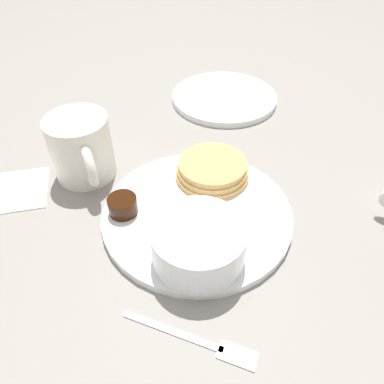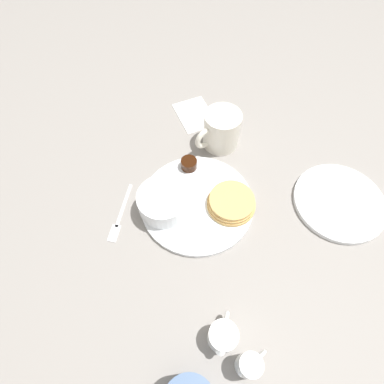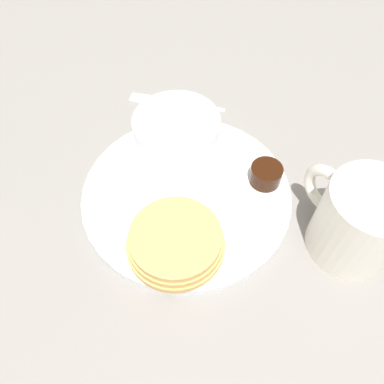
% 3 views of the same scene
% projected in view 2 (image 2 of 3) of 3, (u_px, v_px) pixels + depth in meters
% --- Properties ---
extents(ground_plane, '(4.00, 4.00, 0.00)m').
position_uv_depth(ground_plane, '(197.00, 204.00, 0.71)').
color(ground_plane, gray).
extents(plate, '(0.27, 0.27, 0.01)m').
position_uv_depth(plate, '(197.00, 203.00, 0.71)').
color(plate, white).
rests_on(plate, ground_plane).
extents(pancake_stack, '(0.11, 0.11, 0.03)m').
position_uv_depth(pancake_stack, '(232.00, 202.00, 0.69)').
color(pancake_stack, tan).
rests_on(pancake_stack, plate).
extents(bowl, '(0.11, 0.11, 0.05)m').
position_uv_depth(bowl, '(163.00, 201.00, 0.67)').
color(bowl, white).
rests_on(bowl, plate).
extents(syrup_cup, '(0.04, 0.04, 0.02)m').
position_uv_depth(syrup_cup, '(189.00, 164.00, 0.74)').
color(syrup_cup, black).
rests_on(syrup_cup, plate).
extents(butter_ramekin, '(0.05, 0.05, 0.04)m').
position_uv_depth(butter_ramekin, '(154.00, 200.00, 0.69)').
color(butter_ramekin, white).
rests_on(butter_ramekin, plate).
extents(coffee_mug, '(0.09, 0.13, 0.10)m').
position_uv_depth(coffee_mug, '(221.00, 130.00, 0.77)').
color(coffee_mug, silver).
rests_on(coffee_mug, ground_plane).
extents(creamer_pitcher_near, '(0.06, 0.06, 0.06)m').
position_uv_depth(creamer_pitcher_near, '(223.00, 336.00, 0.54)').
color(creamer_pitcher_near, white).
rests_on(creamer_pitcher_near, ground_plane).
extents(creamer_pitcher_far, '(0.04, 0.06, 0.07)m').
position_uv_depth(creamer_pitcher_far, '(249.00, 365.00, 0.51)').
color(creamer_pitcher_far, white).
rests_on(creamer_pitcher_far, ground_plane).
extents(fork, '(0.12, 0.12, 0.00)m').
position_uv_depth(fork, '(119.00, 219.00, 0.69)').
color(fork, silver).
rests_on(fork, ground_plane).
extents(napkin, '(0.14, 0.12, 0.00)m').
position_uv_depth(napkin, '(195.00, 114.00, 0.86)').
color(napkin, white).
rests_on(napkin, ground_plane).
extents(far_plate, '(0.21, 0.21, 0.01)m').
position_uv_depth(far_plate, '(339.00, 202.00, 0.71)').
color(far_plate, white).
rests_on(far_plate, ground_plane).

